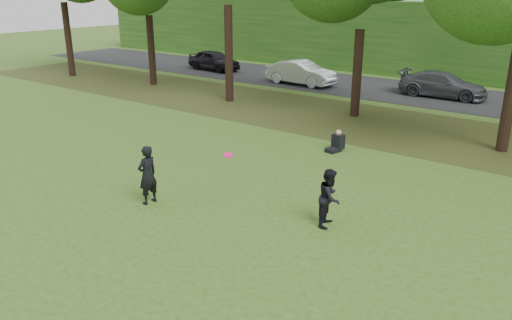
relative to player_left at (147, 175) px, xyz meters
The scene contains 9 objects.
ground 3.43m from the player_left, 15.12° to the right, with size 120.00×120.00×0.00m, color #334B17.
leaf_litter 12.58m from the player_left, 75.22° to the left, with size 60.00×7.00×0.01m, color #3D3316.
street 20.41m from the player_left, 80.96° to the left, with size 70.00×7.00×0.02m, color black.
far_hedge 26.38m from the player_left, 83.02° to the left, with size 70.00×3.00×5.00m, color #1F4B15.
player_left is the anchor object (origin of this frame).
player_right 5.26m from the player_left, 21.19° to the left, with size 0.77×0.60×1.57m, color black.
parked_cars 19.46m from the player_left, 78.82° to the left, with size 39.98×3.90×1.51m.
frisbee 2.52m from the player_left, 26.54° to the left, with size 0.38×0.38×0.09m.
seated_person 7.93m from the player_left, 74.63° to the left, with size 0.54×0.80×0.83m.
Camera 1 is at (7.32, -8.02, 6.06)m, focal length 35.00 mm.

